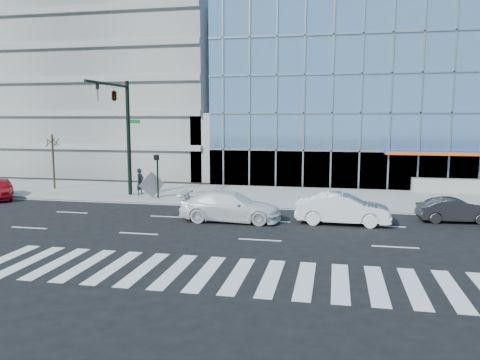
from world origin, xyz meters
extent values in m
plane|color=black|center=(0.00, 0.00, 0.00)|extent=(160.00, 160.00, 0.00)
cube|color=gray|center=(0.00, 8.00, 0.07)|extent=(120.00, 8.00, 0.15)
cube|color=#7CA5CF|center=(14.00, 26.00, 7.50)|extent=(42.00, 26.00, 15.00)
cube|color=gray|center=(-20.00, 26.00, 10.00)|extent=(24.00, 24.00, 20.00)
cube|color=gray|center=(-6.00, 18.00, 3.00)|extent=(6.00, 8.00, 6.00)
cube|color=gray|center=(-30.00, 70.00, 24.00)|extent=(14.00, 14.00, 48.00)
cylinder|color=black|center=(-11.00, 6.00, 4.15)|extent=(0.28, 0.28, 8.00)
cylinder|color=black|center=(-11.00, 3.20, 7.75)|extent=(0.18, 5.60, 0.18)
imported|color=black|center=(-11.00, 1.80, 7.15)|extent=(0.18, 0.22, 1.10)
imported|color=black|center=(-11.00, 4.00, 7.15)|extent=(0.48, 2.24, 0.90)
cube|color=#0C591E|center=(-10.55, 6.00, 5.35)|extent=(0.90, 0.05, 0.25)
cylinder|color=black|center=(-8.50, 5.00, 1.65)|extent=(0.12, 0.12, 3.00)
cube|color=black|center=(-8.50, 4.85, 2.95)|extent=(0.30, 0.25, 0.35)
cylinder|color=#332319|center=(-18.00, 7.50, 2.25)|extent=(0.16, 0.16, 4.20)
ellipsoid|color=#332319|center=(-18.00, 7.50, 3.93)|extent=(1.10, 1.10, 0.90)
imported|color=white|center=(-2.22, -0.32, 0.80)|extent=(5.56, 2.30, 1.61)
imported|color=white|center=(3.78, 0.17, 0.81)|extent=(4.97, 1.82, 1.62)
imported|color=black|center=(9.78, 1.80, 0.65)|extent=(4.05, 1.73, 1.30)
imported|color=black|center=(-10.29, 6.14, 1.09)|extent=(0.58, 0.76, 1.88)
cube|color=gray|center=(-8.94, 5.00, 1.07)|extent=(1.40, 1.28, 1.84)
camera|label=1|loc=(3.30, -24.84, 5.63)|focal=35.00mm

